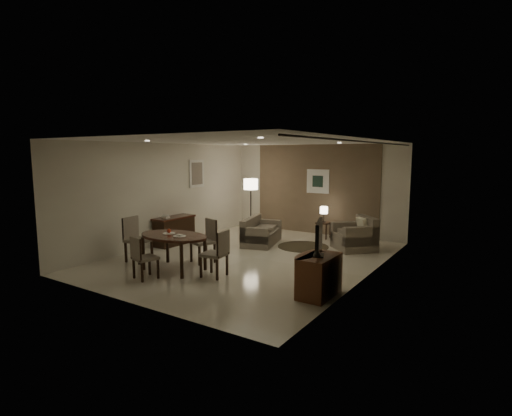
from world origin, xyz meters
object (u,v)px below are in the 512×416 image
Objects in this scene: chair_near at (146,257)px; chair_far at (203,241)px; tv_cabinet at (319,276)px; console_desk at (174,231)px; floor_lamp at (251,206)px; dining_table at (174,252)px; side_table at (323,230)px; chair_right at (214,254)px; chair_left at (139,240)px; sofa at (262,231)px; armchair at (354,233)px.

chair_far is (0.16, 1.51, 0.06)m from chair_near.
console_desk is at bearing 162.95° from tv_cabinet.
floor_lamp is (-0.76, 4.80, 0.42)m from chair_near.
chair_far is (0.11, 0.78, 0.11)m from dining_table.
console_desk is at bearing -135.78° from side_table.
chair_right is (-2.19, -0.13, 0.11)m from tv_cabinet.
chair_left is 1.08× the size of chair_right.
dining_table is 1.00m from chair_right.
chair_near reaches higher than console_desk.
sofa is (-0.78, 3.00, -0.11)m from chair_right.
chair_right is at bearing -94.14° from side_table.
side_table is (0.33, 4.58, -0.23)m from chair_right.
dining_table is 1.65× the size of chair_far.
tv_cabinet is at bearing -17.05° from console_desk.
chair_right is at bearing -67.59° from armchair.
dining_table is at bearing -79.73° from chair_near.
chair_far reaches higher than console_desk.
chair_far is at bearing -107.20° from side_table.
tv_cabinet is 1.92× the size of side_table.
chair_right reaches higher than side_table.
chair_far is at bearing 161.25° from sofa.
chair_left is 4.04m from floor_lamp.
chair_left reaches higher than chair_near.
tv_cabinet is (4.89, -1.50, -0.03)m from console_desk.
chair_left is (-1.11, 0.78, 0.08)m from chair_near.
dining_table is at bearing -78.60° from armchair.
chair_right reaches higher than console_desk.
chair_left is (-1.15, 0.06, 0.13)m from dining_table.
tv_cabinet is at bearing 9.91° from chair_far.
side_table is 2.29m from floor_lamp.
sofa is (1.91, 1.37, -0.02)m from console_desk.
chair_left is (-4.34, -0.18, 0.15)m from tv_cabinet.
chair_left is 2.14m from chair_right.
console_desk is at bearing -42.43° from chair_near.
chair_right reaches higher than dining_table.
armchair is 0.56× the size of floor_lamp.
dining_table is 3.11m from sofa.
chair_near is 1.32m from chair_right.
console_desk is at bearing -111.27° from floor_lamp.
console_desk is 1.29× the size of chair_right.
console_desk is 1.77m from chair_left.
dining_table is at bearing -78.26° from chair_far.
floor_lamp reaches higher than tv_cabinet.
armchair reaches higher than side_table.
chair_left is at bearing -130.20° from chair_far.
sofa is at bearing 136.10° from tv_cabinet.
sofa is at bearing -118.33° from armchair.
console_desk is 4.23m from side_table.
chair_near is (-0.04, -0.73, 0.05)m from dining_table.
armchair is at bearing 71.09° from chair_far.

